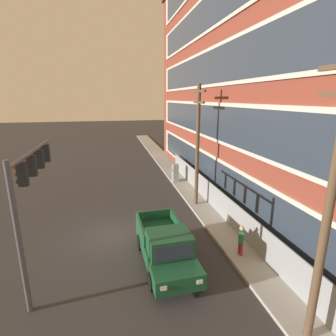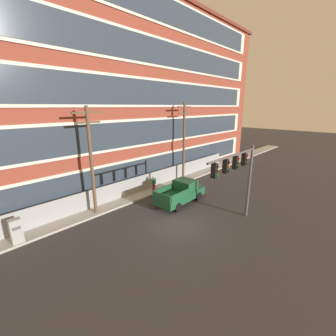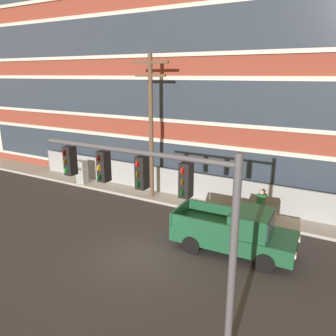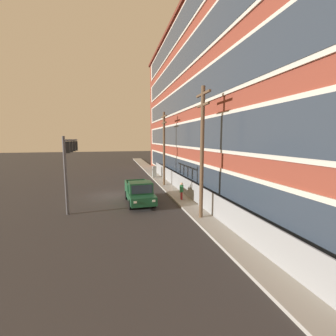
{
  "view_description": "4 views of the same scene",
  "coord_description": "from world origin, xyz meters",
  "px_view_note": "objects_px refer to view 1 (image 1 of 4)",
  "views": [
    {
      "loc": [
        13.94,
        0.12,
        7.65
      ],
      "look_at": [
        -0.7,
        3.36,
        3.64
      ],
      "focal_mm": 28.0,
      "sensor_mm": 36.0,
      "label": 1
    },
    {
      "loc": [
        -11.34,
        -9.71,
        8.53
      ],
      "look_at": [
        2.79,
        3.4,
        3.2
      ],
      "focal_mm": 24.0,
      "sensor_mm": 36.0,
      "label": 2
    },
    {
      "loc": [
        7.03,
        -10.17,
        7.45
      ],
      "look_at": [
        -1.17,
        4.59,
        2.6
      ],
      "focal_mm": 35.0,
      "sensor_mm": 36.0,
      "label": 3
    },
    {
      "loc": [
        22.3,
        0.25,
        5.56
      ],
      "look_at": [
        1.83,
        5.26,
        2.81
      ],
      "focal_mm": 24.0,
      "sensor_mm": 36.0,
      "label": 4
    }
  ],
  "objects_px": {
    "utility_pole_midblock": "(330,200)",
    "electrical_cabinet": "(175,174)",
    "utility_pole_near_corner": "(198,142)",
    "pedestrian_near_cabinet": "(241,239)",
    "pickup_truck_dark_green": "(166,248)",
    "traffic_signal_mast": "(31,183)"
  },
  "relations": [
    {
      "from": "pickup_truck_dark_green",
      "to": "utility_pole_midblock",
      "type": "xyz_separation_m",
      "value": [
        4.83,
        3.69,
        3.94
      ]
    },
    {
      "from": "pickup_truck_dark_green",
      "to": "utility_pole_near_corner",
      "type": "height_order",
      "value": "utility_pole_near_corner"
    },
    {
      "from": "utility_pole_midblock",
      "to": "pickup_truck_dark_green",
      "type": "bearing_deg",
      "value": -142.67
    },
    {
      "from": "traffic_signal_mast",
      "to": "pickup_truck_dark_green",
      "type": "relative_size",
      "value": 1.16
    },
    {
      "from": "utility_pole_midblock",
      "to": "electrical_cabinet",
      "type": "xyz_separation_m",
      "value": [
        -16.91,
        -0.22,
        -4.01
      ]
    },
    {
      "from": "traffic_signal_mast",
      "to": "pickup_truck_dark_green",
      "type": "height_order",
      "value": "traffic_signal_mast"
    },
    {
      "from": "traffic_signal_mast",
      "to": "pedestrian_near_cabinet",
      "type": "bearing_deg",
      "value": 85.56
    },
    {
      "from": "pickup_truck_dark_green",
      "to": "pedestrian_near_cabinet",
      "type": "relative_size",
      "value": 3.13
    },
    {
      "from": "electrical_cabinet",
      "to": "pickup_truck_dark_green",
      "type": "bearing_deg",
      "value": -16.02
    },
    {
      "from": "traffic_signal_mast",
      "to": "utility_pole_midblock",
      "type": "xyz_separation_m",
      "value": [
        5.43,
        9.19,
        0.58
      ]
    },
    {
      "from": "traffic_signal_mast",
      "to": "electrical_cabinet",
      "type": "bearing_deg",
      "value": 141.99
    },
    {
      "from": "utility_pole_midblock",
      "to": "electrical_cabinet",
      "type": "height_order",
      "value": "utility_pole_midblock"
    },
    {
      "from": "traffic_signal_mast",
      "to": "electrical_cabinet",
      "type": "relative_size",
      "value": 3.48
    },
    {
      "from": "pickup_truck_dark_green",
      "to": "utility_pole_midblock",
      "type": "height_order",
      "value": "utility_pole_midblock"
    },
    {
      "from": "traffic_signal_mast",
      "to": "pedestrian_near_cabinet",
      "type": "height_order",
      "value": "traffic_signal_mast"
    },
    {
      "from": "pickup_truck_dark_green",
      "to": "utility_pole_midblock",
      "type": "distance_m",
      "value": 7.25
    },
    {
      "from": "electrical_cabinet",
      "to": "pedestrian_near_cabinet",
      "type": "distance_m",
      "value": 12.2
    },
    {
      "from": "pickup_truck_dark_green",
      "to": "utility_pole_near_corner",
      "type": "relative_size",
      "value": 0.62
    },
    {
      "from": "traffic_signal_mast",
      "to": "electrical_cabinet",
      "type": "distance_m",
      "value": 14.97
    },
    {
      "from": "traffic_signal_mast",
      "to": "utility_pole_near_corner",
      "type": "bearing_deg",
      "value": 122.86
    },
    {
      "from": "utility_pole_near_corner",
      "to": "electrical_cabinet",
      "type": "bearing_deg",
      "value": -178.25
    },
    {
      "from": "utility_pole_near_corner",
      "to": "pedestrian_near_cabinet",
      "type": "distance_m",
      "value": 7.61
    }
  ]
}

